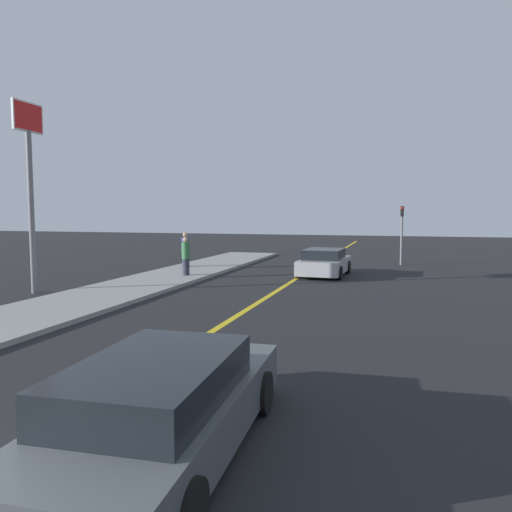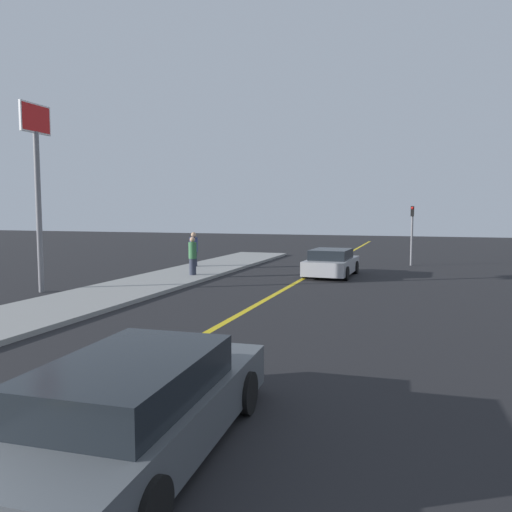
{
  "view_description": "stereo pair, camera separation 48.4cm",
  "coord_description": "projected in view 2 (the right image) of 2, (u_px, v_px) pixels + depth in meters",
  "views": [
    {
      "loc": [
        4.42,
        -2.48,
        2.92
      ],
      "look_at": [
        0.52,
        10.75,
        1.69
      ],
      "focal_mm": 35.0,
      "sensor_mm": 36.0,
      "label": 1
    },
    {
      "loc": [
        4.88,
        -2.34,
        2.92
      ],
      "look_at": [
        0.52,
        10.75,
        1.69
      ],
      "focal_mm": 35.0,
      "sensor_mm": 36.0,
      "label": 2
    }
  ],
  "objects": [
    {
      "name": "car_near_right_lane",
      "position": [
        140.0,
        407.0,
        5.93
      ],
      "size": [
        2.09,
        4.87,
        1.25
      ],
      "rotation": [
        0.0,
        0.0,
        0.05
      ],
      "color": "#4C5156",
      "rests_on": "ground_plane"
    },
    {
      "name": "car_ahead_center",
      "position": [
        331.0,
        263.0,
        22.64
      ],
      "size": [
        2.1,
        4.05,
        1.24
      ],
      "rotation": [
        0.0,
        0.0,
        -0.04
      ],
      "color": "#9E9EA3",
      "rests_on": "ground_plane"
    },
    {
      "name": "pedestrian_mid_group",
      "position": [
        194.0,
        249.0,
        25.44
      ],
      "size": [
        0.4,
        0.4,
        1.74
      ],
      "color": "#282D3D",
      "rests_on": "sidewalk_left"
    },
    {
      "name": "pedestrian_near_curb",
      "position": [
        193.0,
        256.0,
        21.99
      ],
      "size": [
        0.35,
        0.35,
        1.68
      ],
      "color": "#282D3D",
      "rests_on": "sidewalk_left"
    },
    {
      "name": "roadside_sign",
      "position": [
        37.0,
        162.0,
        17.74
      ],
      "size": [
        0.2,
        1.43,
        6.73
      ],
      "color": "slate",
      "rests_on": "ground_plane"
    },
    {
      "name": "sidewalk_left",
      "position": [
        150.0,
        283.0,
        19.88
      ],
      "size": [
        3.27,
        30.04,
        0.14
      ],
      "color": "gray",
      "rests_on": "ground_plane"
    },
    {
      "name": "traffic_light",
      "position": [
        412.0,
        228.0,
        26.93
      ],
      "size": [
        0.18,
        0.4,
        3.23
      ],
      "color": "slate",
      "rests_on": "ground_plane"
    },
    {
      "name": "road_center_line",
      "position": [
        299.0,
        281.0,
        21.01
      ],
      "size": [
        0.2,
        60.0,
        0.01
      ],
      "color": "gold",
      "rests_on": "ground_plane"
    }
  ]
}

